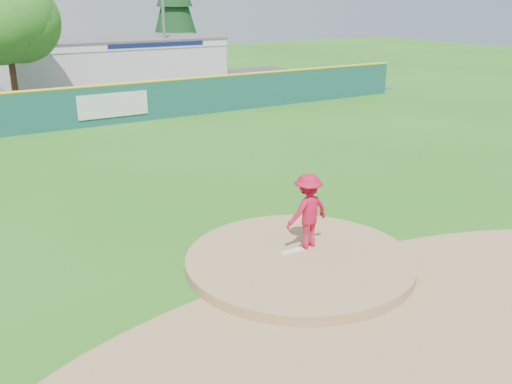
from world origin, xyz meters
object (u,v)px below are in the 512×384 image
deciduous_tree (7,27)px  conifer_tree (174,4)px  pitcher (308,211)px  van (92,100)px  light_pole_right (163,6)px  pool_building_grp (112,61)px

deciduous_tree → conifer_tree: 18.63m
pitcher → conifer_tree: conifer_tree is taller
van → deciduous_tree: size_ratio=0.65×
pitcher → deciduous_tree: (-2.49, 24.61, 3.36)m
pitcher → conifer_tree: (12.51, 35.61, 4.35)m
conifer_tree → pitcher: bearing=-109.4°
van → light_pole_right: (7.56, 7.27, 4.85)m
van → light_pole_right: size_ratio=0.48×
pitcher → conifer_tree: size_ratio=0.20×
van → pool_building_grp: bearing=-20.6°
pitcher → conifer_tree: 37.99m
light_pole_right → conifer_tree: bearing=60.3°
van → pool_building_grp: size_ratio=0.32×
deciduous_tree → light_pole_right: (11.00, 4.00, 0.99)m
deciduous_tree → conifer_tree: bearing=36.3°
van → deciduous_tree: 6.12m
pitcher → pool_building_grp: pool_building_grp is taller
pool_building_grp → conifer_tree: 8.95m
pitcher → conifer_tree: bearing=-115.2°
pitcher → light_pole_right: bearing=-112.4°
van → conifer_tree: conifer_tree is taller
pool_building_grp → light_pole_right: 5.75m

